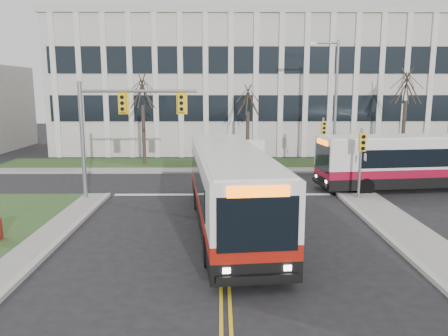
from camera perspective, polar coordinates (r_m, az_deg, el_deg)
ground at (r=16.50m, az=-0.00°, el=-10.29°), size 120.00×120.00×0.00m
sidewalk_cross at (r=31.60m, az=8.84°, el=-0.30°), size 44.00×1.60×0.14m
building_lawn at (r=34.33m, az=8.09°, el=0.54°), size 44.00×5.00×0.12m
office_building at (r=45.74m, az=6.02°, el=10.46°), size 40.00×16.00×12.00m
mast_arm_signal at (r=23.32m, az=-14.19°, el=6.17°), size 6.11×0.38×6.20m
signal_pole_near at (r=23.76m, az=17.49°, el=1.82°), size 0.34×0.39×3.80m
signal_pole_far at (r=31.88m, az=12.82°, el=4.08°), size 0.34×0.39×3.80m
streetlight at (r=32.70m, az=14.12°, el=8.90°), size 2.15×0.25×9.20m
directory_sign at (r=33.38m, az=4.02°, el=2.27°), size 1.50×0.12×2.00m
tree_left at (r=33.96m, az=-10.61°, el=9.61°), size 1.80×1.80×7.70m
tree_mid at (r=33.73m, az=3.15°, el=8.70°), size 1.80×1.80×6.82m
tree_right at (r=36.32m, az=22.72°, el=9.66°), size 1.80×1.80×8.25m
bus_main at (r=18.19m, az=0.79°, el=-2.93°), size 3.91×12.53×3.29m
bus_cross at (r=27.89m, az=23.93°, el=0.61°), size 11.82×3.89×3.09m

